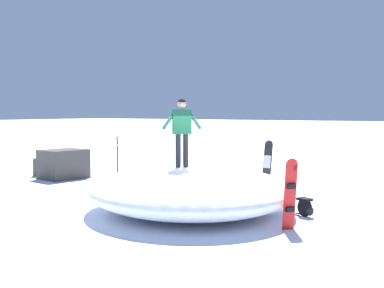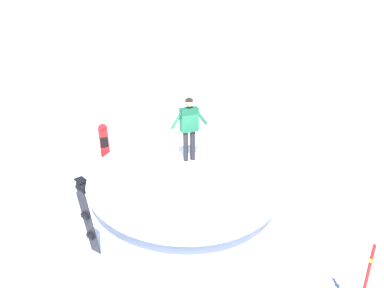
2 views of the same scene
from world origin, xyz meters
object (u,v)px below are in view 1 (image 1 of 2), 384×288
Objects in this scene: snowboard_secondary_upright at (267,167)px; snowboard_primary_upright at (290,193)px; snowboarder_standing at (182,126)px; backpack_near at (305,207)px; trail_marker_pole at (117,159)px.

snowboard_primary_upright is at bearing -149.22° from snowboard_secondary_upright.
backpack_near is at bearing -68.98° from snowboarder_standing.
backpack_near is at bearing 7.07° from snowboard_primary_upright.
trail_marker_pole is (1.57, 7.56, 0.66)m from backpack_near.
snowboard_primary_upright is at bearing -111.58° from trail_marker_pole.
snowboard_primary_upright is at bearing -96.69° from snowboarder_standing.
backpack_near is at bearing -136.98° from snowboard_secondary_upright.
trail_marker_pole is at bearing 59.77° from snowboarder_standing.
backpack_near is (-2.08, -1.94, -0.66)m from snowboard_secondary_upright.
snowboarder_standing reaches higher than trail_marker_pole.
snowboarder_standing is 1.12× the size of snowboard_primary_upright.
snowboard_primary_upright is 4.16m from snowboard_secondary_upright.
backpack_near is (1.49, 0.18, -0.58)m from snowboard_primary_upright.
snowboarder_standing reaches higher than snowboard_secondary_upright.
snowboard_secondary_upright is at bearing -84.79° from trail_marker_pole.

